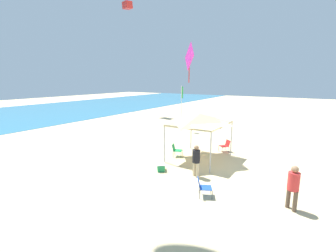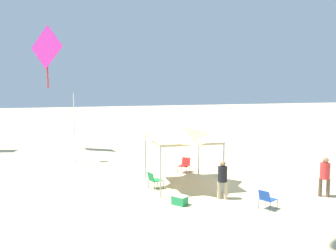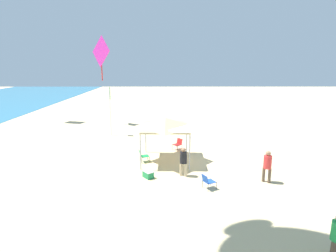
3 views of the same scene
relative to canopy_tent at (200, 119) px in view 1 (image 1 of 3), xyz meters
name	(u,v)px [view 1 (image 1 of 3)]	position (x,y,z in m)	size (l,w,h in m)	color
ground	(218,166)	(-0.49, -1.46, -2.62)	(120.00, 120.00, 0.10)	#D6BC8C
canopy_tent	(200,119)	(0.00, 0.00, 0.00)	(3.60, 3.10, 2.91)	#B7B7BC
folding_chair_left_of_tent	(176,149)	(-0.34, 1.49, -2.10)	(0.69, 0.76, 0.82)	black
folding_chair_near_cooler	(203,186)	(-4.39, -2.20, -2.10)	(0.75, 0.79, 0.82)	black
folding_chair_facing_ocean	(225,145)	(2.40, -0.93, -2.10)	(0.81, 0.80, 0.82)	black
cooler_box	(161,167)	(-2.91, 0.98, -2.37)	(0.74, 0.71, 0.40)	#1E8C4C
banner_flag	(182,104)	(6.68, 4.99, 0.07)	(0.36, 0.06, 4.42)	silver
person_by_tent	(293,184)	(-3.53, -5.56, -1.52)	(0.43, 0.43, 1.80)	brown
person_far_stroller	(196,158)	(-2.65, -1.04, -1.58)	(0.40, 0.41, 1.70)	#C6B28C
kite_diamond_magenta	(189,58)	(11.45, 6.67, 4.82)	(2.28, 2.28, 4.52)	#E02D9E
kite_box_purple	(127,0)	(13.56, 17.54, 13.18)	(1.35, 1.28, 2.31)	purple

